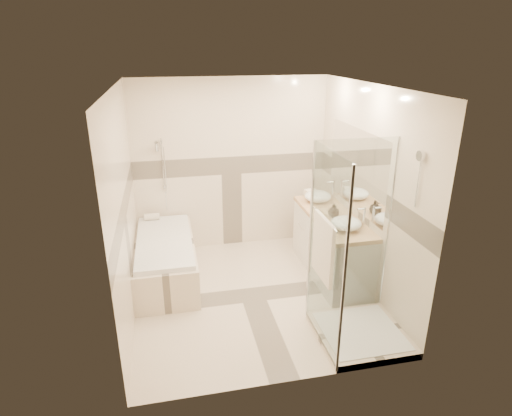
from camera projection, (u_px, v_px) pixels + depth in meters
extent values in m
cube|color=beige|center=(252.00, 295.00, 5.30)|extent=(2.80, 3.00, 0.01)
cube|color=white|center=(252.00, 86.00, 4.40)|extent=(2.80, 3.00, 0.01)
cube|color=beige|center=(231.00, 165.00, 6.22)|extent=(2.80, 0.01, 2.50)
cube|color=beige|center=(289.00, 262.00, 3.48)|extent=(2.80, 0.01, 2.50)
cube|color=beige|center=(124.00, 209.00, 4.57)|extent=(0.01, 3.00, 2.50)
cube|color=beige|center=(367.00, 192.00, 5.12)|extent=(0.01, 3.00, 2.50)
cube|color=white|center=(356.00, 169.00, 5.32)|extent=(0.01, 1.60, 1.00)
cylinder|color=silver|center=(163.00, 163.00, 5.96)|extent=(0.02, 0.02, 0.70)
cube|color=beige|center=(166.00, 261.00, 5.60)|extent=(0.75, 1.70, 0.50)
cube|color=white|center=(164.00, 241.00, 5.50)|extent=(0.69, 1.60, 0.06)
ellipsoid|color=white|center=(164.00, 245.00, 5.52)|extent=(0.56, 1.40, 0.16)
cube|color=silver|center=(331.00, 247.00, 5.65)|extent=(0.55, 1.60, 0.80)
cylinder|color=silver|center=(321.00, 252.00, 5.17)|extent=(0.01, 0.24, 0.01)
cylinder|color=silver|center=(301.00, 226.00, 5.90)|extent=(0.01, 0.24, 0.01)
cube|color=tan|center=(333.00, 217.00, 5.50)|extent=(0.57, 1.62, 0.05)
cube|color=beige|center=(360.00, 334.00, 4.51)|extent=(0.90, 0.90, 0.08)
cube|color=white|center=(361.00, 331.00, 4.50)|extent=(0.80, 0.80, 0.01)
cube|color=white|center=(326.00, 254.00, 4.07)|extent=(0.01, 0.90, 2.00)
cube|color=white|center=(351.00, 231.00, 4.56)|extent=(0.90, 0.01, 2.00)
cylinder|color=silver|center=(344.00, 277.00, 3.65)|extent=(0.03, 0.03, 2.00)
cylinder|color=silver|center=(310.00, 235.00, 4.48)|extent=(0.03, 0.03, 2.00)
cylinder|color=silver|center=(389.00, 227.00, 4.65)|extent=(0.03, 0.03, 2.00)
cylinder|color=silver|center=(420.00, 156.00, 3.91)|extent=(0.03, 0.10, 0.10)
cylinder|color=silver|center=(325.00, 219.00, 3.93)|extent=(0.02, 0.60, 0.02)
cube|color=white|center=(323.00, 248.00, 4.04)|extent=(0.04, 0.48, 0.62)
ellipsoid|color=white|center=(318.00, 196.00, 5.94)|extent=(0.37, 0.37, 0.15)
ellipsoid|color=white|center=(346.00, 223.00, 5.05)|extent=(0.36, 0.36, 0.15)
cylinder|color=silver|center=(333.00, 190.00, 5.96)|extent=(0.03, 0.03, 0.29)
cylinder|color=silver|center=(330.00, 182.00, 5.91)|extent=(0.10, 0.02, 0.02)
cylinder|color=silver|center=(364.00, 218.00, 5.07)|extent=(0.03, 0.03, 0.26)
cylinder|color=silver|center=(361.00, 209.00, 5.03)|extent=(0.09, 0.02, 0.02)
imported|color=black|center=(336.00, 212.00, 5.35)|extent=(0.10, 0.10, 0.17)
imported|color=black|center=(333.00, 210.00, 5.41)|extent=(0.14, 0.14, 0.17)
cube|color=white|center=(313.00, 194.00, 6.12)|extent=(0.21, 0.29, 0.09)
cylinder|color=white|center=(152.00, 217.00, 6.08)|extent=(0.21, 0.10, 0.10)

